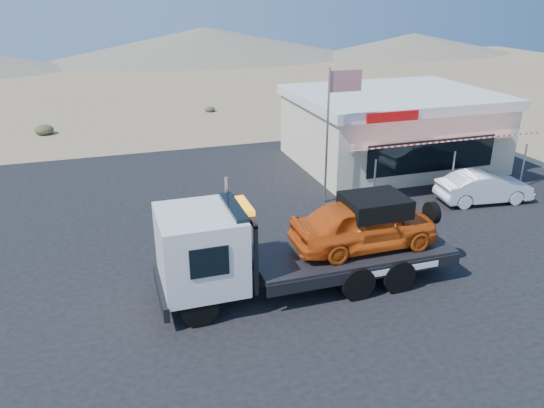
% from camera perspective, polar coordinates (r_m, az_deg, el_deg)
% --- Properties ---
extents(ground, '(120.00, 120.00, 0.00)m').
position_cam_1_polar(ground, '(18.95, -2.09, -6.34)').
color(ground, '#9B7E58').
rests_on(ground, ground).
extents(asphalt_lot, '(32.00, 24.00, 0.02)m').
position_cam_1_polar(asphalt_lot, '(22.05, 0.75, -2.00)').
color(asphalt_lot, black).
rests_on(asphalt_lot, ground).
extents(tow_truck, '(9.45, 2.80, 3.16)m').
position_cam_1_polar(tow_truck, '(16.75, 3.16, -3.87)').
color(tow_truck, black).
rests_on(tow_truck, asphalt_lot).
extents(white_sedan, '(4.40, 1.96, 1.40)m').
position_cam_1_polar(white_sedan, '(25.75, 21.86, 1.68)').
color(white_sedan, silver).
rests_on(white_sedan, asphalt_lot).
extents(jerky_store, '(10.40, 9.97, 3.90)m').
position_cam_1_polar(jerky_store, '(30.00, 12.70, 8.06)').
color(jerky_store, beige).
rests_on(jerky_store, asphalt_lot).
extents(flagpole, '(1.55, 0.10, 6.00)m').
position_cam_1_polar(flagpole, '(23.20, 6.55, 8.89)').
color(flagpole, '#99999E').
rests_on(flagpole, asphalt_lot).
extents(distant_hills, '(126.00, 48.00, 4.20)m').
position_cam_1_polar(distant_hills, '(71.73, -22.92, 14.82)').
color(distant_hills, '#726B59').
rests_on(distant_hills, ground).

